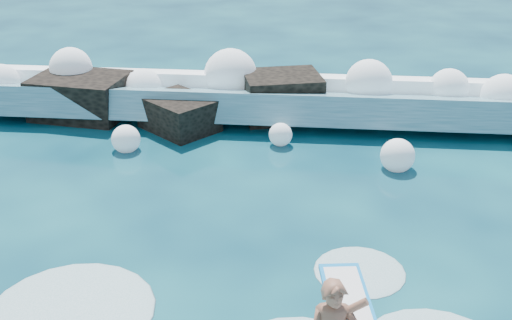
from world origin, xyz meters
name	(u,v)px	position (x,y,z in m)	size (l,w,h in m)	color
ground	(163,263)	(0.00, 0.00, 0.00)	(200.00, 200.00, 0.00)	#07243A
breaking_wave	(257,100)	(0.99, 7.49, 0.50)	(16.46, 2.63, 1.42)	teal
rock_cluster	(172,103)	(-1.38, 7.14, 0.46)	(8.30, 3.44, 1.46)	black
wave_spray	(262,86)	(1.13, 7.49, 0.91)	(15.23, 4.77, 1.89)	white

